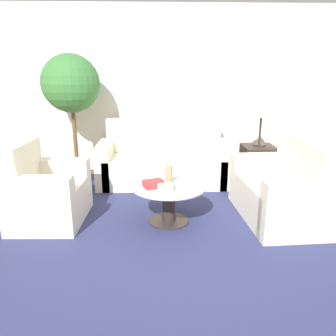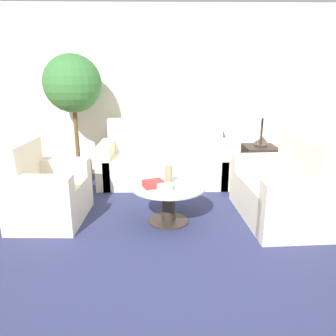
% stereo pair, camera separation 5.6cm
% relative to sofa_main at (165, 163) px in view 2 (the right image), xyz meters
% --- Properties ---
extents(ground_plane, '(14.00, 14.00, 0.00)m').
position_rel_sofa_main_xyz_m(ground_plane, '(0.08, -2.06, -0.30)').
color(ground_plane, '#9E754C').
extents(wall_back, '(10.00, 0.06, 2.60)m').
position_rel_sofa_main_xyz_m(wall_back, '(0.08, 0.65, 1.00)').
color(wall_back, white).
rests_on(wall_back, ground_plane).
extents(rug, '(3.62, 3.61, 0.01)m').
position_rel_sofa_main_xyz_m(rug, '(0.02, -1.39, -0.30)').
color(rug, navy).
rests_on(rug, ground_plane).
extents(sofa_main, '(1.93, 0.78, 0.93)m').
position_rel_sofa_main_xyz_m(sofa_main, '(0.00, 0.00, 0.00)').
color(sofa_main, beige).
rests_on(sofa_main, ground_plane).
extents(armchair, '(0.74, 0.91, 0.89)m').
position_rel_sofa_main_xyz_m(armchair, '(-1.35, -1.30, -0.00)').
color(armchair, beige).
rests_on(armchair, ground_plane).
extents(loveseat, '(0.81, 1.30, 0.91)m').
position_rel_sofa_main_xyz_m(loveseat, '(1.31, -1.32, -0.00)').
color(loveseat, beige).
rests_on(loveseat, ground_plane).
extents(coffee_table, '(0.81, 0.81, 0.43)m').
position_rel_sofa_main_xyz_m(coffee_table, '(0.02, -1.39, -0.02)').
color(coffee_table, '#332823').
rests_on(coffee_table, ground_plane).
extents(side_table, '(0.45, 0.45, 0.59)m').
position_rel_sofa_main_xyz_m(side_table, '(1.36, -0.17, -0.01)').
color(side_table, '#332823').
rests_on(side_table, ground_plane).
extents(table_lamp, '(0.37, 0.37, 0.67)m').
position_rel_sofa_main_xyz_m(table_lamp, '(1.36, -0.17, 0.81)').
color(table_lamp, '#332823').
rests_on(table_lamp, side_table).
extents(potted_plant, '(0.82, 0.82, 1.86)m').
position_rel_sofa_main_xyz_m(potted_plant, '(-1.32, 0.10, 1.05)').
color(potted_plant, '#3D3833').
rests_on(potted_plant, ground_plane).
extents(vase, '(0.08, 0.08, 0.21)m').
position_rel_sofa_main_xyz_m(vase, '(0.02, -1.34, 0.23)').
color(vase, tan).
rests_on(vase, coffee_table).
extents(bowl, '(0.18, 0.18, 0.06)m').
position_rel_sofa_main_xyz_m(bowl, '(-0.02, -1.52, 0.16)').
color(bowl, beige).
rests_on(bowl, coffee_table).
extents(book_stack, '(0.25, 0.22, 0.07)m').
position_rel_sofa_main_xyz_m(book_stack, '(-0.14, -1.43, 0.16)').
color(book_stack, '#BC3333').
rests_on(book_stack, coffee_table).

